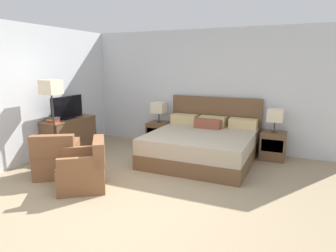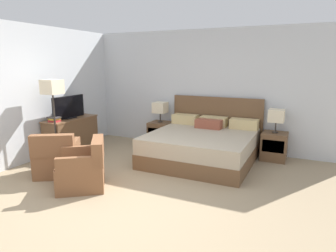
{
  "view_description": "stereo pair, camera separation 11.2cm",
  "coord_description": "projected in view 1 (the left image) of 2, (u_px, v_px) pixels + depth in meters",
  "views": [
    {
      "loc": [
        2.14,
        -3.11,
        1.88
      ],
      "look_at": [
        -0.08,
        1.81,
        0.75
      ],
      "focal_mm": 32.0,
      "sensor_mm": 36.0,
      "label": 1
    },
    {
      "loc": [
        2.24,
        -3.06,
        1.88
      ],
      "look_at": [
        -0.08,
        1.81,
        0.75
      ],
      "focal_mm": 32.0,
      "sensor_mm": 36.0,
      "label": 2
    }
  ],
  "objects": [
    {
      "name": "armchair_by_window",
      "position": [
        57.0,
        159.0,
        5.08
      ],
      "size": [
        0.94,
        0.94,
        0.76
      ],
      "color": "brown",
      "rests_on": "ground"
    },
    {
      "name": "nightstand_left",
      "position": [
        159.0,
        134.0,
        6.98
      ],
      "size": [
        0.47,
        0.47,
        0.55
      ],
      "color": "brown",
      "rests_on": "ground"
    },
    {
      "name": "book_blue_cover",
      "position": [
        53.0,
        119.0,
        5.91
      ],
      "size": [
        0.21,
        0.21,
        0.04
      ],
      "primitive_type": "cube",
      "rotation": [
        0.0,
        0.0,
        -0.19
      ],
      "color": "gold",
      "rests_on": "book_red_cover"
    },
    {
      "name": "floor_lamp",
      "position": [
        51.0,
        94.0,
        5.58
      ],
      "size": [
        0.32,
        0.32,
        1.59
      ],
      "color": "#332D28",
      "rests_on": "ground"
    },
    {
      "name": "bed",
      "position": [
        202.0,
        145.0,
        5.87
      ],
      "size": [
        2.0,
        1.96,
        1.17
      ],
      "color": "brown",
      "rests_on": "ground"
    },
    {
      "name": "book_small_top",
      "position": [
        53.0,
        118.0,
        5.91
      ],
      "size": [
        0.25,
        0.17,
        0.02
      ],
      "primitive_type": "cube",
      "rotation": [
        0.0,
        0.0,
        0.01
      ],
      "color": "#383333",
      "rests_on": "book_blue_cover"
    },
    {
      "name": "tv",
      "position": [
        67.0,
        108.0,
        6.24
      ],
      "size": [
        0.18,
        0.87,
        0.47
      ],
      "color": "black",
      "rests_on": "dresser"
    },
    {
      "name": "wall_back",
      "position": [
        199.0,
        90.0,
        6.71
      ],
      "size": [
        6.38,
        0.06,
        2.61
      ],
      "primitive_type": "cube",
      "color": "silver",
      "rests_on": "ground"
    },
    {
      "name": "armchair_companion",
      "position": [
        85.0,
        170.0,
        4.56
      ],
      "size": [
        0.96,
        0.96,
        0.76
      ],
      "color": "brown",
      "rests_on": "ground"
    },
    {
      "name": "ground_plane",
      "position": [
        118.0,
        206.0,
        4.02
      ],
      "size": [
        9.87,
        9.87,
        0.0
      ],
      "primitive_type": "plane",
      "color": "#998466"
    },
    {
      "name": "table_lamp_right",
      "position": [
        275.0,
        115.0,
        5.84
      ],
      "size": [
        0.29,
        0.29,
        0.46
      ],
      "color": "#332D28",
      "rests_on": "nightstand_right"
    },
    {
      "name": "dresser",
      "position": [
        70.0,
        135.0,
        6.38
      ],
      "size": [
        0.48,
        1.21,
        0.74
      ],
      "color": "brown",
      "rests_on": "ground"
    },
    {
      "name": "wall_left",
      "position": [
        44.0,
        93.0,
        6.01
      ],
      "size": [
        0.06,
        5.09,
        2.61
      ],
      "primitive_type": "cube",
      "color": "silver",
      "rests_on": "ground"
    },
    {
      "name": "nightstand_right",
      "position": [
        273.0,
        146.0,
        5.96
      ],
      "size": [
        0.47,
        0.47,
        0.55
      ],
      "color": "brown",
      "rests_on": "ground"
    },
    {
      "name": "book_red_cover",
      "position": [
        53.0,
        121.0,
        5.92
      ],
      "size": [
        0.21,
        0.17,
        0.04
      ],
      "primitive_type": "cube",
      "rotation": [
        0.0,
        0.0,
        0.09
      ],
      "color": "#B7282D",
      "rests_on": "dresser"
    },
    {
      "name": "table_lamp_left",
      "position": [
        159.0,
        108.0,
        6.85
      ],
      "size": [
        0.29,
        0.29,
        0.46
      ],
      "color": "#332D28",
      "rests_on": "nightstand_left"
    }
  ]
}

